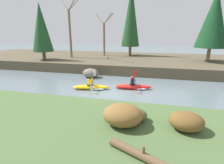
{
  "coord_description": "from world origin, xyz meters",
  "views": [
    {
      "loc": [
        2.59,
        -11.32,
        4.16
      ],
      "look_at": [
        -0.23,
        0.67,
        0.55
      ],
      "focal_mm": 28.0,
      "sensor_mm": 36.0,
      "label": 1
    }
  ],
  "objects_px": {
    "kayaker_lead": "(135,86)",
    "kayaker_middle": "(92,87)",
    "boulder_midstream": "(91,73)",
    "driftwood_log": "(137,153)"
  },
  "relations": [
    {
      "from": "kayaker_lead",
      "to": "kayaker_middle",
      "type": "distance_m",
      "value": 3.12
    },
    {
      "from": "boulder_midstream",
      "to": "driftwood_log",
      "type": "height_order",
      "value": "driftwood_log"
    },
    {
      "from": "kayaker_middle",
      "to": "driftwood_log",
      "type": "xyz_separation_m",
      "value": [
        3.95,
        -7.4,
        0.64
      ]
    },
    {
      "from": "kayaker_middle",
      "to": "boulder_midstream",
      "type": "bearing_deg",
      "value": 99.28
    },
    {
      "from": "kayaker_middle",
      "to": "boulder_midstream",
      "type": "relative_size",
      "value": 1.87
    },
    {
      "from": "boulder_midstream",
      "to": "driftwood_log",
      "type": "bearing_deg",
      "value": -63.71
    },
    {
      "from": "kayaker_middle",
      "to": "boulder_midstream",
      "type": "height_order",
      "value": "kayaker_middle"
    },
    {
      "from": "kayaker_middle",
      "to": "driftwood_log",
      "type": "relative_size",
      "value": 1.59
    },
    {
      "from": "kayaker_lead",
      "to": "driftwood_log",
      "type": "height_order",
      "value": "kayaker_lead"
    },
    {
      "from": "kayaker_lead",
      "to": "kayaker_middle",
      "type": "height_order",
      "value": "same"
    }
  ]
}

